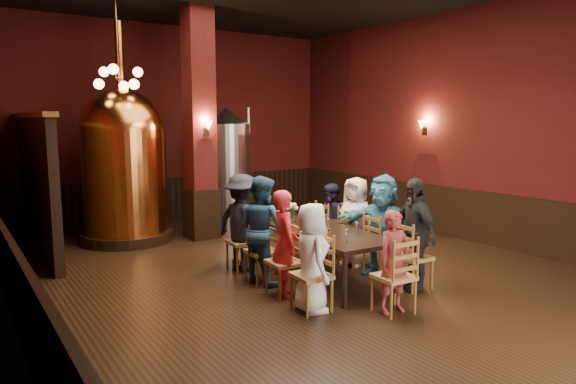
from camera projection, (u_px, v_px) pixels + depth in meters
room at (293, 127)px, 7.91m from camera, size 10.00×10.02×4.50m
wainscot_right at (454, 212)px, 10.35m from camera, size 0.08×9.90×1.00m
wainscot_back at (175, 198)px, 12.23m from camera, size 7.90×0.08×1.00m
wainscot_left at (13, 281)px, 5.97m from camera, size 0.08×9.90×1.00m
column at (200, 125)px, 10.05m from camera, size 0.58×0.58×4.50m
partition at (38, 187)px, 8.92m from camera, size 0.22×3.50×2.40m
pendant_cluster at (119, 78)px, 9.18m from camera, size 0.90×0.90×1.70m
sconce_wall at (425, 127)px, 10.73m from camera, size 0.20×0.20×0.36m
sconce_column at (206, 128)px, 9.81m from camera, size 0.20×0.20×0.36m
dining_table at (323, 234)px, 7.59m from camera, size 1.16×2.46×0.75m
chair_0 at (311, 275)px, 6.35m from camera, size 0.49×0.49×0.92m
person_0 at (311, 258)px, 6.31m from camera, size 0.60×0.76×1.36m
chair_1 at (284, 262)px, 6.92m from camera, size 0.49×0.49×0.92m
person_1 at (284, 243)px, 6.88m from camera, size 0.49×0.61×1.44m
chair_2 at (262, 251)px, 7.48m from camera, size 0.49×0.49×0.92m
person_2 at (262, 229)px, 7.44m from camera, size 0.53×0.82×1.57m
chair_3 at (242, 242)px, 8.06m from camera, size 0.49×0.49×0.92m
person_3 at (242, 223)px, 8.01m from camera, size 0.83×1.11×1.53m
chair_4 at (413, 256)px, 7.19m from camera, size 0.49×0.49×0.92m
person_4 at (414, 234)px, 7.15m from camera, size 0.59×0.99×1.57m
chair_5 at (382, 246)px, 7.77m from camera, size 0.49×0.49×0.92m
person_5 at (382, 226)px, 7.72m from camera, size 0.82×1.52×1.56m
chair_6 at (355, 238)px, 8.33m from camera, size 0.49×0.49×0.92m
person_6 at (355, 222)px, 8.29m from camera, size 0.59×0.79×1.45m
chair_7 at (331, 230)px, 8.90m from camera, size 0.49×0.49×0.92m
person_7 at (331, 220)px, 8.88m from camera, size 0.40×0.66×1.27m
chair_8 at (394, 276)px, 6.30m from camera, size 0.49×0.49×0.92m
person_8 at (394, 262)px, 6.27m from camera, size 0.50×0.35×1.28m
copper_kettle at (124, 163)px, 9.88m from camera, size 1.77×1.77×4.18m
steel_vessel at (227, 166)px, 11.68m from camera, size 1.25×1.25×2.63m
rose_vase at (292, 209)px, 8.07m from camera, size 0.20×0.20×0.33m
wine_glass_0 at (323, 228)px, 7.28m from camera, size 0.07×0.07×0.17m
wine_glass_1 at (285, 220)px, 7.87m from camera, size 0.07×0.07×0.17m
wine_glass_2 at (346, 236)px, 6.81m from camera, size 0.07×0.07×0.17m
wine_glass_3 at (357, 228)px, 7.29m from camera, size 0.07×0.07×0.17m
wine_glass_4 at (329, 221)px, 7.83m from camera, size 0.07×0.07×0.17m
wine_glass_5 at (315, 218)px, 8.03m from camera, size 0.07×0.07×0.17m
wine_glass_6 at (306, 224)px, 7.56m from camera, size 0.07×0.07×0.17m
wine_glass_7 at (313, 215)px, 8.24m from camera, size 0.07×0.07×0.17m
wine_glass_8 at (328, 235)px, 6.87m from camera, size 0.07×0.07×0.17m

